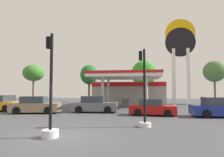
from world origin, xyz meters
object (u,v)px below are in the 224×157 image
Objects in this scene: car_0 at (153,108)px; car_4 at (219,108)px; car_2 at (35,105)px; tree_2 at (144,74)px; tree_1 at (89,75)px; station_pole_sign at (180,51)px; tree_0 at (34,73)px; car_3 at (2,104)px; traffic_signal_1 at (144,102)px; car_1 at (95,105)px; tree_3 at (214,71)px; traffic_signal_0 at (50,110)px.

car_4 reaches higher than car_0.
car_2 is 20.89m from tree_2.
car_4 is at bearing -47.38° from tree_1.
car_4 is (5.30, -0.29, 0.08)m from car_0.
tree_0 is (-24.67, 5.73, -2.20)m from station_pole_sign.
tree_0 is (-4.94, 14.30, 4.54)m from car_3.
station_pole_sign reaches higher than traffic_signal_1.
tree_3 reaches higher than car_1.
tree_3 reaches higher than car_3.
car_4 is (10.82, -1.82, -0.00)m from car_1.
tree_1 is at bearing 101.60° from traffic_signal_0.
car_2 is 1.04× the size of car_4.
station_pole_sign is 1.75× the size of tree_3.
tree_0 is at bearing 142.38° from car_0.
traffic_signal_0 is 0.65× the size of tree_2.
tree_2 is at bearing 89.89° from traffic_signal_1.
traffic_signal_1 is 23.51m from tree_2.
car_3 is 0.73× the size of tree_1.
tree_1 is at bearing -174.12° from tree_2.
tree_0 is (-25.76, 16.06, 4.57)m from car_4.
tree_0 is at bearing 109.07° from car_3.
tree_0 reaches higher than car_0.
car_1 is 0.62× the size of tree_2.
tree_2 is (4.31, 26.63, 3.81)m from traffic_signal_0.
traffic_signal_0 is at bearing -87.18° from car_1.
tree_2 reaches higher than traffic_signal_1.
tree_2 reaches higher than tree_1.
station_pole_sign is at bearing 23.47° from car_3.
tree_3 reaches higher than car_2.
station_pole_sign is at bearing 41.15° from car_1.
car_4 is at bearing -71.51° from tree_2.
car_3 is 22.34m from tree_2.
traffic_signal_1 is 24.15m from tree_3.
traffic_signal_1 is (10.10, -5.49, 0.72)m from car_2.
car_0 is 0.61× the size of tree_1.
station_pole_sign is 2.89× the size of car_0.
tree_0 reaches higher than car_1.
traffic_signal_1 is at bearing -25.64° from car_3.
tree_2 is at bearing 80.80° from traffic_signal_0.
tree_1 is (-10.26, 16.62, 4.23)m from car_0.
tree_1 is at bearing 121.69° from car_0.
car_4 is at bearing -4.83° from car_3.
car_2 is at bearing -162.55° from car_1.
tree_2 reaches higher than car_1.
car_3 is at bearing -109.12° from tree_1.
tree_2 is (-4.89, 7.57, -2.44)m from station_pole_sign.
car_1 is 16.35m from tree_1.
car_4 is 19.36m from tree_2.
station_pole_sign is at bearing -13.08° from tree_0.
station_pole_sign reaches higher than tree_1.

